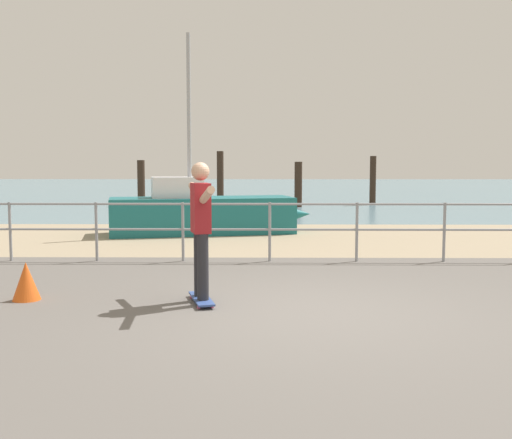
{
  "coord_description": "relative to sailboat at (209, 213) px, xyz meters",
  "views": [
    {
      "loc": [
        -0.54,
        -6.79,
        1.72
      ],
      "look_at": [
        -0.65,
        2.0,
        0.9
      ],
      "focal_mm": 42.24,
      "sensor_mm": 36.0,
      "label": 1
    }
  ],
  "objects": [
    {
      "name": "traffic_cone",
      "position": [
        -1.62,
        -7.27,
        -0.27
      ],
      "size": [
        0.36,
        0.36,
        0.5
      ],
      "primitive_type": "cone",
      "color": "#E55919",
      "rests_on": "ground"
    },
    {
      "name": "sailboat",
      "position": [
        0.0,
        0.0,
        0.0
      ],
      "size": [
        5.07,
        2.35,
        4.8
      ],
      "color": "#19666B",
      "rests_on": "ground"
    },
    {
      "name": "beach_strip",
      "position": [
        1.88,
        -0.83,
        -0.52
      ],
      "size": [
        24.0,
        6.0,
        0.04
      ],
      "primitive_type": "cube",
      "color": "tan",
      "rests_on": "ground"
    },
    {
      "name": "sea_surface",
      "position": [
        1.88,
        27.17,
        -0.52
      ],
      "size": [
        72.0,
        50.0,
        0.04
      ],
      "primitive_type": "cube",
      "color": "slate",
      "rests_on": "ground"
    },
    {
      "name": "groyne_post_1",
      "position": [
        -0.44,
        10.15,
        0.6
      ],
      "size": [
        0.28,
        0.28,
        2.23
      ],
      "primitive_type": "cylinder",
      "color": "#332319",
      "rests_on": "ground"
    },
    {
      "name": "railing_fence",
      "position": [
        0.69,
        -4.23,
        0.17
      ],
      "size": [
        10.64,
        0.05,
        1.05
      ],
      "color": "gray",
      "rests_on": "ground"
    },
    {
      "name": "groyne_post_2",
      "position": [
        2.71,
        9.06,
        0.38
      ],
      "size": [
        0.3,
        0.3,
        1.8
      ],
      "primitive_type": "cylinder",
      "color": "#332319",
      "rests_on": "ground"
    },
    {
      "name": "skateboard",
      "position": [
        0.58,
        -7.39,
        -0.45
      ],
      "size": [
        0.4,
        0.82,
        0.08
      ],
      "color": "#334C8C",
      "rests_on": "ground"
    },
    {
      "name": "ground_plane",
      "position": [
        1.88,
        -8.83,
        -0.52
      ],
      "size": [
        24.0,
        10.0,
        0.04
      ],
      "primitive_type": "cube",
      "color": "#605B56",
      "rests_on": "ground"
    },
    {
      "name": "groyne_post_0",
      "position": [
        -3.59,
        9.57,
        0.41
      ],
      "size": [
        0.3,
        0.3,
        1.86
      ],
      "primitive_type": "cylinder",
      "color": "#332319",
      "rests_on": "ground"
    },
    {
      "name": "groyne_post_3",
      "position": [
        5.86,
        10.31,
        0.5
      ],
      "size": [
        0.26,
        0.26,
        2.04
      ],
      "primitive_type": "cylinder",
      "color": "#332319",
      "rests_on": "ground"
    },
    {
      "name": "skateboarder",
      "position": [
        0.58,
        -7.39,
        0.5
      ],
      "size": [
        0.47,
        1.42,
        1.65
      ],
      "color": "#26262B",
      "rests_on": "skateboard"
    }
  ]
}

